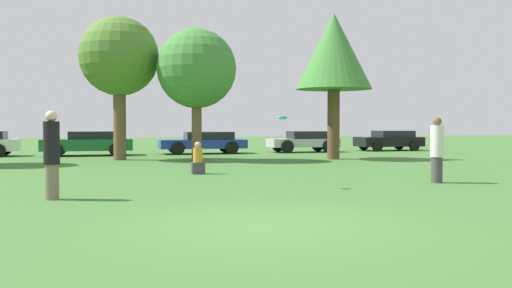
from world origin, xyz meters
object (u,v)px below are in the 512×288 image
parked_car_blue (204,142)px  person_catcher (437,150)px  tree_1 (119,58)px  parked_car_green (89,143)px  parked_car_silver (304,141)px  bystander_sitting (198,161)px  tree_3 (334,53)px  tree_2 (196,69)px  parked_car_black (390,140)px  person_thrower (52,154)px  frisbee (283,118)px

parked_car_blue → person_catcher: bearing=102.3°
tree_1 → parked_car_green: (-1.40, 3.92, -3.85)m
parked_car_blue → parked_car_silver: (5.77, 0.07, 0.01)m
bystander_sitting → tree_3: bearing=38.4°
tree_2 → parked_car_green: size_ratio=1.29×
tree_2 → parked_car_silver: tree_2 is taller
person_catcher → bystander_sitting: (-5.71, 4.36, -0.47)m
parked_car_blue → parked_car_black: 11.41m
tree_3 → parked_car_green: size_ratio=1.49×
person_thrower → tree_1: bearing=78.2°
tree_2 → parked_car_silver: bearing=38.2°
frisbee → parked_car_black: frisbee is taller
tree_1 → tree_2: 3.54m
person_thrower → tree_3: (11.08, 10.68, 3.85)m
person_catcher → tree_1: (-7.87, 12.08, 3.61)m
parked_car_silver → frisbee: bearing=68.0°
frisbee → tree_3: bearing=60.0°
person_catcher → bystander_sitting: bearing=-41.3°
frisbee → tree_2: size_ratio=0.04×
tree_1 → parked_car_blue: 7.24m
person_catcher → parked_car_silver: (2.43, 16.26, -0.24)m
tree_2 → tree_3: 6.22m
person_thrower → tree_2: bearing=62.5°
person_thrower → person_catcher: bearing=0.0°
tree_1 → tree_2: (3.19, -1.43, -0.56)m
parked_car_green → parked_car_silver: size_ratio=1.12×
person_thrower → parked_car_black: 24.76m
person_catcher → frisbee: bearing=-3.3°
person_thrower → tree_2: size_ratio=0.33×
parked_car_blue → parked_car_silver: 5.77m
person_thrower → parked_car_black: person_thrower is taller
bystander_sitting → tree_1: (-2.16, 7.73, 4.08)m
parked_car_black → tree_3: bearing=45.7°
person_catcher → parked_car_silver: size_ratio=0.45×
person_thrower → bystander_sitting: bearing=48.1°
bystander_sitting → parked_car_green: parked_car_green is taller
person_catcher → tree_2: size_ratio=0.31×
parked_car_green → bystander_sitting: bearing=107.6°
person_thrower → person_catcher: (9.63, 0.66, -0.06)m
tree_2 → parked_car_blue: (1.34, 5.54, -3.31)m
frisbee → bystander_sitting: (-1.34, 4.40, -1.31)m
parked_car_blue → person_thrower: bearing=70.1°
person_catcher → tree_3: (1.45, 10.03, 3.90)m
bystander_sitting → frisbee: bearing=-73.1°
parked_car_green → parked_car_black: size_ratio=1.13×
parked_car_black → parked_car_green: bearing=2.8°
parked_car_blue → frisbee: bearing=87.0°
person_thrower → person_catcher: size_ratio=1.05×
tree_3 → parked_car_silver: size_ratio=1.67×
frisbee → person_thrower: bearing=-173.4°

